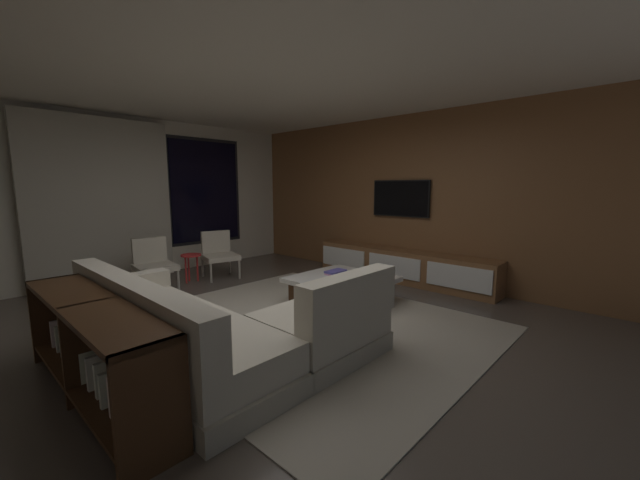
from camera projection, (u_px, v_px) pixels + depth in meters
floor at (275, 331)px, 3.99m from camera, size 9.20×9.20×0.00m
back_wall_with_window at (131, 199)px, 6.19m from camera, size 6.60×0.30×2.70m
media_wall at (417, 199)px, 6.01m from camera, size 0.12×7.80×2.70m
ceiling at (270, 68)px, 3.60m from camera, size 8.20×8.20×0.00m
area_rug at (304, 324)px, 4.17m from camera, size 3.20×3.80×0.01m
sectional_couch at (215, 331)px, 3.24m from camera, size 1.98×2.50×0.82m
coffee_table at (342, 290)px, 4.88m from camera, size 1.16×1.16×0.36m
book_stack_on_coffee_table at (335, 272)px, 5.04m from camera, size 0.30×0.17×0.05m
accent_chair_near_window at (219, 252)px, 6.31m from camera, size 0.67×0.68×0.78m
accent_chair_by_curtain at (153, 261)px, 5.51m from camera, size 0.60×0.62×0.78m
side_stool at (191, 260)px, 5.95m from camera, size 0.32×0.32×0.46m
media_console at (403, 267)px, 5.99m from camera, size 0.46×3.10×0.52m
mounted_tv at (401, 198)px, 6.10m from camera, size 0.05×1.04×0.60m
console_table_behind_couch at (93, 346)px, 2.65m from camera, size 0.40×2.10×0.74m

